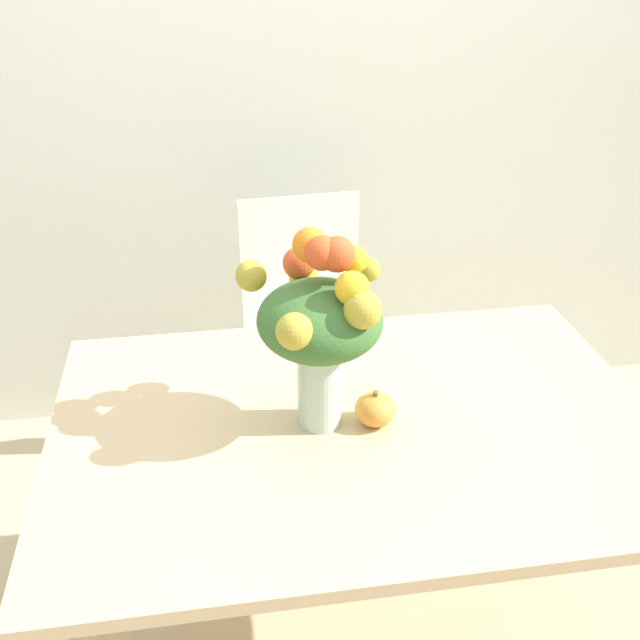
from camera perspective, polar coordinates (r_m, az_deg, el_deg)
wall_back at (r=2.66m, az=-2.79°, el=19.68°), size 8.00×0.06×2.70m
dining_table at (r=1.74m, az=2.72°, el=-10.18°), size 1.35×0.94×0.75m
flower_vase at (r=1.55m, az=0.00°, el=-0.21°), size 0.30×0.32×0.44m
pumpkin at (r=1.65m, az=4.22°, el=-6.79°), size 0.09×0.09×0.08m
dining_chair_near_window at (r=2.49m, az=-0.76°, el=-1.62°), size 0.45×0.45×0.96m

